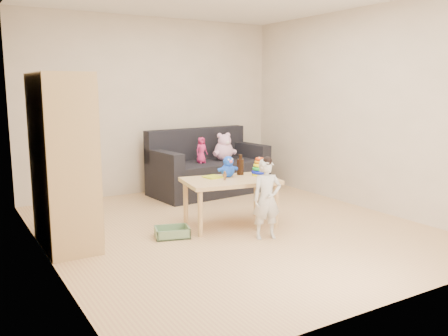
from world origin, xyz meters
TOP-DOWN VIEW (x-y plane):
  - room at (0.00, 0.00)m, footprint 4.50×4.50m
  - wardrobe at (-1.75, 0.35)m, footprint 0.48×0.96m
  - sofa at (0.65, 1.69)m, footprint 1.80×1.02m
  - play_table at (0.03, 0.08)m, footprint 1.14×0.82m
  - storage_bin at (-0.73, 0.03)m, footprint 0.42×0.36m
  - toddler at (0.12, -0.52)m, footprint 0.35×0.28m
  - pink_bear at (0.90, 1.67)m, footprint 0.36×0.32m
  - doll at (0.48, 1.61)m, footprint 0.21×0.16m
  - ring_stacker at (0.45, 0.09)m, footprint 0.19×0.19m
  - brown_bottle at (0.28, 0.25)m, footprint 0.08×0.08m
  - blue_plush at (0.07, 0.20)m, footprint 0.25×0.22m
  - wooden_figure at (-0.06, 0.06)m, footprint 0.05×0.05m
  - yellow_book at (-0.09, 0.26)m, footprint 0.22×0.22m

SIDE VIEW (x-z plane):
  - storage_bin at x=-0.73m, z-range 0.00..0.11m
  - sofa at x=0.65m, z-range 0.00..0.48m
  - play_table at x=0.03m, z-range 0.00..0.55m
  - toddler at x=0.12m, z-range 0.00..0.83m
  - yellow_book at x=-0.09m, z-range 0.55..0.56m
  - wooden_figure at x=-0.06m, z-range 0.55..0.65m
  - ring_stacker at x=0.45m, z-range 0.53..0.74m
  - brown_bottle at x=0.28m, z-range 0.53..0.77m
  - pink_bear at x=0.90m, z-range 0.48..0.84m
  - doll at x=0.48m, z-range 0.48..0.86m
  - blue_plush at x=0.07m, z-range 0.55..0.80m
  - wardrobe at x=-1.75m, z-range 0.00..1.73m
  - room at x=0.00m, z-range -0.95..3.55m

